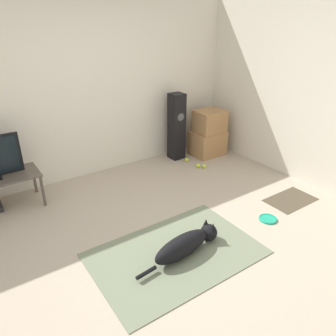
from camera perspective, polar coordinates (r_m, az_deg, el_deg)
ground_plane at (r=3.63m, az=-1.95°, el=-13.32°), size 12.00×12.00×0.00m
wall_back at (r=4.85m, az=-16.01°, el=12.61°), size 8.00×0.06×2.55m
wall_right at (r=4.85m, az=25.18°, el=11.22°), size 0.06×8.00×2.55m
area_rug at (r=3.52m, az=1.38°, el=-14.64°), size 1.71×1.13×0.01m
dog at (r=3.45m, az=3.27°, el=-13.05°), size 1.06×0.28×0.24m
frisbee at (r=4.19m, az=17.02°, el=-8.47°), size 0.22×0.22×0.03m
cardboard_box_lower at (r=5.78m, az=6.90°, el=4.35°), size 0.55×0.44×0.42m
cardboard_box_upper at (r=5.66m, az=7.31°, el=8.08°), size 0.49×0.39×0.37m
floor_speaker at (r=5.48m, az=1.50°, el=7.18°), size 0.23×0.23×1.11m
tennis_ball_by_boxes at (r=5.52m, az=3.25°, el=1.44°), size 0.07×0.07×0.07m
tennis_ball_near_speaker at (r=5.31m, az=5.29°, el=0.38°), size 0.07×0.07×0.07m
tennis_ball_loose_on_carpet at (r=5.30m, az=6.33°, el=0.30°), size 0.07×0.07×0.07m
door_mat at (r=4.71m, az=20.56°, el=-5.19°), size 0.67×0.42×0.01m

